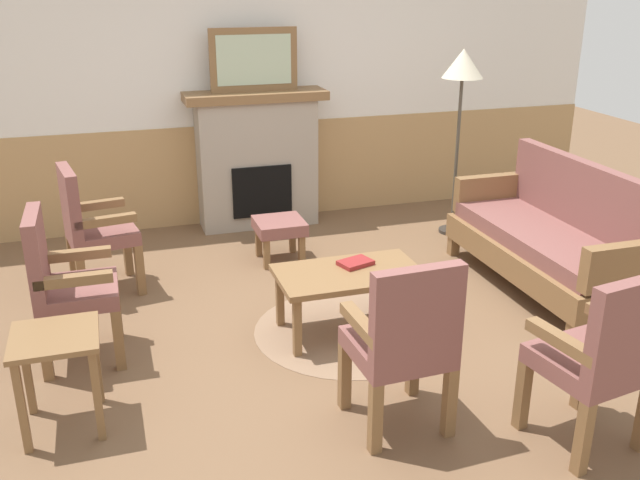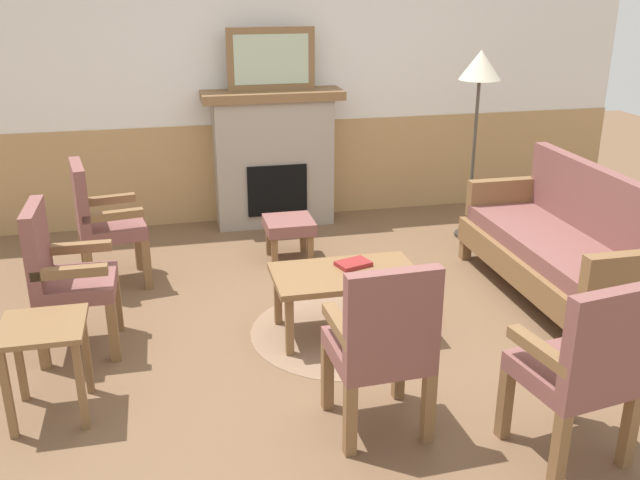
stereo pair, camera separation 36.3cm
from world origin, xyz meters
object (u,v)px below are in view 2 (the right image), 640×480
Objects in this scene: coffee_table at (345,280)px; armchair_by_window_left at (63,272)px; fireplace at (274,157)px; armchair_near_fireplace at (101,219)px; book_on_table at (353,264)px; side_table at (45,344)px; armchair_front_center at (584,364)px; couch at (559,247)px; floor_lamp_by_couch at (480,77)px; footstool at (289,228)px; armchair_front_left at (383,341)px; framed_picture at (271,59)px.

coffee_table is 1.80m from armchair_by_window_left.
fireplace is 2.75m from armchair_by_window_left.
book_on_table is at bearing -32.76° from armchair_near_fireplace.
armchair_near_fireplace reaches higher than side_table.
couch is at bearing 62.39° from armchair_front_center.
armchair_near_fireplace is 0.58× the size of floor_lamp_by_couch.
side_table is (-1.81, -0.57, 0.05)m from coffee_table.
side_table is 4.14m from floor_lamp_by_couch.
book_on_table is at bearing -175.82° from couch.
armchair_by_window_left is at bearing 177.79° from book_on_table.
floor_lamp_by_couch is at bearing 44.62° from coffee_table.
footstool is (-0.13, 1.37, -0.10)m from coffee_table.
armchair_front_left is 0.58× the size of floor_lamp_by_couch.
footstool is 2.09m from floor_lamp_by_couch.
armchair_front_center is at bearing -104.75° from floor_lamp_by_couch.
footstool is (-1.82, 1.16, -0.11)m from couch.
fireplace is 3.25× the size of footstool.
framed_picture is 2.51m from book_on_table.
armchair_near_fireplace reaches higher than book_on_table.
fireplace is 1.33× the size of armchair_front_center.
couch and armchair_front_center have the same top height.
book_on_table is at bearing -85.55° from fireplace.
side_table is at bearing -160.76° from book_on_table.
floor_lamp_by_couch is (1.68, -0.77, 0.80)m from fireplace.
armchair_front_left is at bearing -90.08° from framed_picture.
side_table is (-0.19, -1.75, -0.10)m from armchair_near_fireplace.
book_on_table is at bearing -135.63° from floor_lamp_by_couch.
armchair_front_left is at bearing -37.40° from armchair_by_window_left.
armchair_front_center is at bearing -26.16° from armchair_front_left.
floor_lamp_by_couch is (1.51, 1.48, 1.00)m from book_on_table.
framed_picture is at bearing 90.00° from fireplace.
armchair_near_fireplace is 1.76m from side_table.
armchair_front_left is (-0.01, -3.46, -1.02)m from framed_picture.
armchair_front_center is at bearing -33.88° from armchair_by_window_left.
fireplace is 1.33× the size of armchair_front_left.
fireplace is at bearing 52.19° from armchair_by_window_left.
framed_picture is 2.00× the size of footstool.
book_on_table is 2.33m from floor_lamp_by_couch.
armchair_front_left is at bearing -90.08° from fireplace.
footstool is at bearing 147.49° from couch.
coffee_table reaches higher than footstool.
armchair_by_window_left is (-1.78, 0.16, 0.15)m from coffee_table.
armchair_front_center is at bearing -20.86° from side_table.
fireplace is 1.33× the size of armchair_by_window_left.
framed_picture reaches higher than fireplace.
armchair_front_center is 3.35m from floor_lamp_by_couch.
side_table reaches higher than footstool.
floor_lamp_by_couch reaches higher than fireplace.
armchair_front_left is at bearing -122.13° from floor_lamp_by_couch.
armchair_by_window_left is (-3.47, -0.05, 0.14)m from couch.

